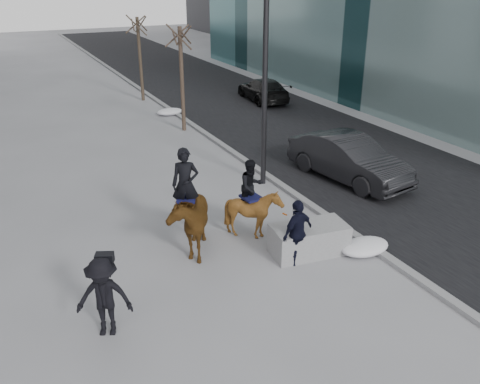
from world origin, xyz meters
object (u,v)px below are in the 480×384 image
car_near (349,159)px  planter (309,239)px  mounted_left (189,214)px  mounted_right (253,207)px

car_near → planter: bearing=-146.8°
mounted_left → mounted_right: mounted_left is taller
mounted_left → mounted_right: (1.86, -0.09, -0.15)m
car_near → mounted_right: 5.51m
planter → car_near: 5.57m
car_near → mounted_right: bearing=-164.7°
mounted_left → mounted_right: 1.87m
car_near → mounted_left: mounted_left is taller
planter → mounted_left: mounted_left is taller
planter → mounted_right: 1.79m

